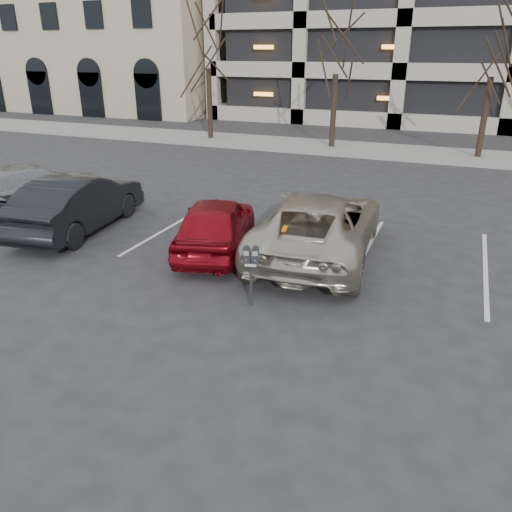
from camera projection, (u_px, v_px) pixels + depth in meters
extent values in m
plane|color=#28282B|center=(282.00, 279.00, 11.11)|extent=(140.00, 140.00, 0.00)
cube|color=gray|center=(390.00, 152.00, 24.75)|extent=(80.00, 4.00, 0.12)
cube|color=silver|center=(27.00, 204.00, 16.52)|extent=(0.10, 5.20, 0.00)
cube|color=silver|center=(95.00, 214.00, 15.53)|extent=(0.10, 5.20, 0.00)
cube|color=silver|center=(173.00, 225.00, 14.55)|extent=(0.10, 5.20, 0.00)
cube|color=silver|center=(262.00, 238.00, 13.56)|extent=(0.10, 5.20, 0.00)
cube|color=silver|center=(365.00, 252.00, 12.58)|extent=(0.10, 5.20, 0.00)
cube|color=silver|center=(485.00, 270.00, 11.59)|extent=(0.10, 5.20, 0.00)
cube|color=tan|center=(98.00, 16.00, 43.72)|extent=(26.00, 16.00, 15.00)
cylinder|color=black|center=(210.00, 105.00, 27.56)|extent=(0.28, 0.28, 3.81)
cylinder|color=black|center=(333.00, 112.00, 25.13)|extent=(0.28, 0.28, 3.63)
cylinder|color=black|center=(484.00, 119.00, 22.67)|extent=(0.28, 0.28, 3.63)
cylinder|color=black|center=(251.00, 285.00, 9.80)|extent=(0.06, 0.06, 0.90)
cube|color=black|center=(251.00, 263.00, 9.62)|extent=(0.32, 0.18, 0.06)
cube|color=silver|center=(251.00, 265.00, 9.58)|extent=(0.21, 0.07, 0.05)
cube|color=gray|center=(246.00, 253.00, 9.49)|extent=(0.10, 0.04, 0.09)
cube|color=gray|center=(255.00, 254.00, 9.47)|extent=(0.10, 0.04, 0.09)
imported|color=beige|center=(319.00, 224.00, 12.19)|extent=(3.07, 5.84, 1.57)
cube|color=orange|center=(293.00, 202.00, 11.17)|extent=(0.10, 0.20, 0.01)
imported|color=maroon|center=(216.00, 224.00, 12.52)|extent=(2.68, 4.35, 1.38)
imported|color=black|center=(78.00, 203.00, 13.93)|extent=(2.26, 4.89, 1.55)
imported|color=#929598|center=(33.00, 188.00, 15.70)|extent=(3.72, 5.31, 1.43)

